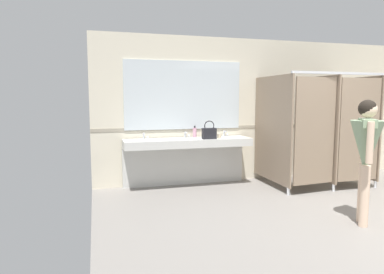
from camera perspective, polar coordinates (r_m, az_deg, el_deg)
wall_back at (r=7.24m, az=14.40°, el=4.40°), size 7.46×0.12×2.75m
wall_back_tile_band at (r=7.21m, az=14.58°, el=1.79°), size 7.46×0.01×0.06m
vanity_counter at (r=6.27m, az=-0.90°, el=-2.36°), size 2.30×0.55×1.00m
mirror_panel at (r=6.39m, az=-1.37°, el=6.96°), size 2.20×0.02×1.26m
bathroom_stalls at (r=6.67m, az=20.67°, el=1.40°), size 1.84×1.33×2.05m
person_standing at (r=4.83m, az=26.98°, el=-1.49°), size 0.55×0.55×1.59m
handbag at (r=6.12m, az=2.88°, el=0.70°), size 0.24×0.12×0.33m
soap_dispenser at (r=6.35m, az=0.45°, el=0.77°), size 0.07×0.07×0.21m
paper_cup at (r=6.21m, az=4.54°, el=0.19°), size 0.07×0.07×0.09m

